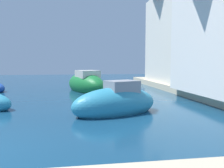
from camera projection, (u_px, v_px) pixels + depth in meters
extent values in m
ellipsoid|color=teal|center=(116.00, 104.00, 10.08)|extent=(4.39, 3.04, 1.49)
cube|color=gray|center=(122.00, 87.00, 10.18)|extent=(1.62, 1.43, 0.58)
ellipsoid|color=#197233|center=(86.00, 85.00, 18.36)|extent=(3.81, 5.61, 1.85)
cube|color=beige|center=(88.00, 74.00, 17.93)|extent=(2.00, 2.10, 0.58)
cube|color=silver|center=(186.00, 38.00, 21.10)|extent=(5.26, 7.76, 7.97)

